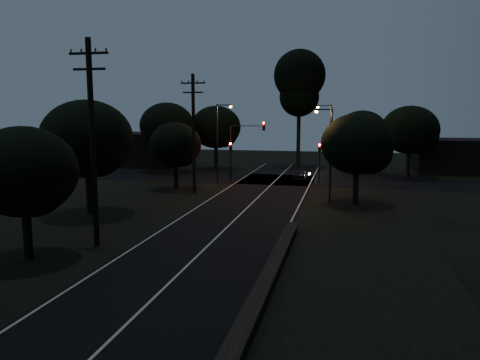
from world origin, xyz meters
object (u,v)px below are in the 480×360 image
at_px(utility_pole_mid, 92,140).
at_px(streetlight_c, 329,149).
at_px(car, 301,176).
at_px(utility_pole_far, 194,132).
at_px(streetlight_b, 328,136).
at_px(streetlight_a, 219,138).
at_px(tall_pine, 299,82).
at_px(signal_left, 231,154).
at_px(signal_right, 319,156).
at_px(signal_mast, 246,140).

xyz_separation_m(utility_pole_mid, streetlight_c, (11.83, 15.00, -1.39)).
bearing_deg(car, utility_pole_mid, 78.87).
bearing_deg(utility_pole_far, streetlight_b, 46.70).
relative_size(utility_pole_far, streetlight_a, 1.31).
bearing_deg(tall_pine, signal_left, -110.46).
bearing_deg(signal_right, signal_mast, 179.97).
bearing_deg(streetlight_b, car, -137.13).
xyz_separation_m(utility_pole_mid, car, (8.64, 26.52, -5.16)).
bearing_deg(signal_mast, streetlight_a, -140.23).
bearing_deg(streetlight_c, streetlight_a, 144.31).
relative_size(signal_left, streetlight_a, 0.51).
distance_m(signal_left, streetlight_c, 14.52).
xyz_separation_m(utility_pole_far, car, (8.64, 9.52, -4.91)).
height_order(utility_pole_mid, signal_mast, utility_pole_mid).
bearing_deg(signal_left, utility_pole_mid, -93.21).
bearing_deg(car, signal_mast, 22.32).
relative_size(streetlight_c, car, 2.21).
bearing_deg(signal_right, tall_pine, 103.49).
distance_m(signal_right, car, 3.36).
relative_size(utility_pole_far, signal_left, 2.56).
bearing_deg(signal_left, car, 11.96).
xyz_separation_m(utility_pole_mid, tall_pine, (7.00, 40.00, 5.32)).
bearing_deg(signal_left, signal_right, 0.00).
height_order(signal_left, signal_mast, signal_mast).
bearing_deg(streetlight_c, signal_mast, 131.19).
bearing_deg(car, streetlight_c, 112.40).
bearing_deg(streetlight_b, streetlight_c, -87.86).
distance_m(utility_pole_far, signal_right, 13.53).
relative_size(utility_pole_far, tall_pine, 0.68).
bearing_deg(utility_pole_mid, streetlight_b, 68.70).
bearing_deg(signal_left, signal_mast, 0.13).
xyz_separation_m(signal_left, signal_right, (9.20, 0.00, 0.00)).
bearing_deg(utility_pole_mid, utility_pole_far, 90.00).
bearing_deg(streetlight_b, tall_pine, 111.38).
distance_m(tall_pine, streetlight_c, 26.33).
height_order(utility_pole_far, car, utility_pole_far).
distance_m(signal_mast, streetlight_c, 13.28).
distance_m(utility_pole_mid, signal_right, 27.30).
height_order(signal_mast, streetlight_c, streetlight_c).
xyz_separation_m(utility_pole_mid, signal_mast, (3.09, 24.99, -1.40)).
xyz_separation_m(streetlight_b, streetlight_c, (0.52, -14.00, -0.29)).
xyz_separation_m(tall_pine, signal_mast, (-3.91, -15.01, -6.72)).
bearing_deg(signal_mast, signal_right, -0.03).
distance_m(utility_pole_mid, signal_left, 25.19).
xyz_separation_m(streetlight_b, car, (-2.67, -2.48, -4.06)).
xyz_separation_m(utility_pole_mid, signal_right, (10.60, 24.99, -2.90)).
distance_m(utility_pole_far, car, 13.76).
relative_size(signal_right, car, 1.21).
relative_size(utility_pole_mid, signal_left, 2.68).
xyz_separation_m(streetlight_a, streetlight_c, (11.14, -8.00, -0.29)).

